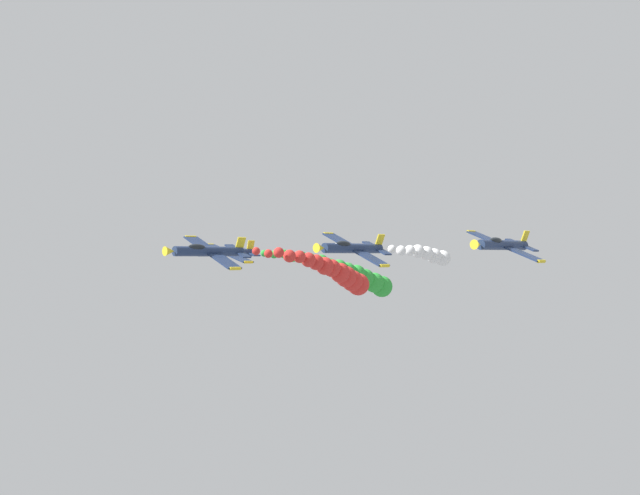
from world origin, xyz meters
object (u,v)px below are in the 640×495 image
(airplane_left_inner, at_px, (352,248))
(airplane_right_inner, at_px, (225,252))
(airplane_left_outer, at_px, (502,245))
(airplane_lead, at_px, (208,251))

(airplane_left_inner, xyz_separation_m, airplane_right_inner, (24.20, -0.63, -0.40))
(airplane_right_inner, xyz_separation_m, airplane_left_outer, (-36.55, -10.14, 0.74))
(airplane_left_inner, distance_m, airplane_left_outer, 16.38)
(airplane_lead, bearing_deg, airplane_left_inner, -136.13)
(airplane_left_inner, bearing_deg, airplane_left_outer, -138.92)
(airplane_right_inner, relative_size, airplane_left_outer, 1.00)
(airplane_lead, height_order, airplane_left_inner, airplane_left_inner)
(airplane_right_inner, bearing_deg, airplane_left_outer, -164.50)
(airplane_left_inner, height_order, airplane_right_inner, airplane_left_inner)
(airplane_right_inner, distance_m, airplane_left_outer, 37.93)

